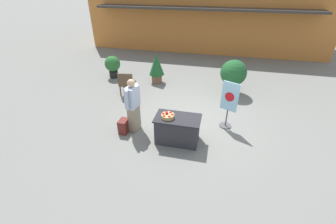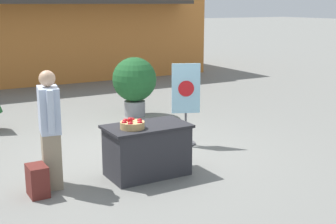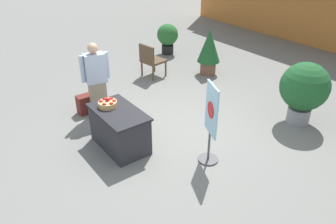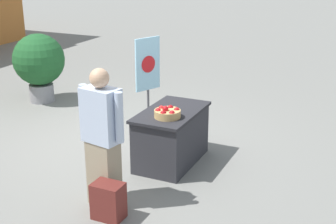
{
  "view_description": "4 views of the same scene",
  "coord_description": "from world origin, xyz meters",
  "px_view_note": "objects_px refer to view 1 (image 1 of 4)",
  "views": [
    {
      "loc": [
        0.64,
        -6.02,
        3.98
      ],
      "look_at": [
        -0.58,
        -0.87,
        0.76
      ],
      "focal_mm": 24.0,
      "sensor_mm": 36.0,
      "label": 1
    },
    {
      "loc": [
        -3.25,
        -6.92,
        2.48
      ],
      "look_at": [
        0.2,
        -0.9,
        0.87
      ],
      "focal_mm": 50.0,
      "sensor_mm": 36.0,
      "label": 2
    },
    {
      "loc": [
        4.38,
        -3.42,
        3.59
      ],
      "look_at": [
        0.28,
        -0.37,
        0.74
      ],
      "focal_mm": 35.0,
      "sensor_mm": 36.0,
      "label": 3
    },
    {
      "loc": [
        -5.7,
        -3.55,
        2.82
      ],
      "look_at": [
        0.24,
        -0.8,
        0.54
      ],
      "focal_mm": 50.0,
      "sensor_mm": 36.0,
      "label": 4
    }
  ],
  "objects_px": {
    "display_table": "(178,129)",
    "potted_plant_far_right": "(233,74)",
    "person_visitor": "(133,105)",
    "backpack": "(124,126)",
    "potted_plant_far_left": "(157,67)",
    "patio_chair": "(127,82)",
    "potted_plant_near_right": "(113,65)",
    "apple_basket": "(168,116)",
    "poster_board": "(229,104)"
  },
  "relations": [
    {
      "from": "apple_basket",
      "to": "potted_plant_far_right",
      "type": "height_order",
      "value": "potted_plant_far_right"
    },
    {
      "from": "poster_board",
      "to": "potted_plant_far_right",
      "type": "height_order",
      "value": "poster_board"
    },
    {
      "from": "display_table",
      "to": "person_visitor",
      "type": "relative_size",
      "value": 0.75
    },
    {
      "from": "person_visitor",
      "to": "poster_board",
      "type": "bearing_deg",
      "value": 26.62
    },
    {
      "from": "backpack",
      "to": "potted_plant_far_right",
      "type": "distance_m",
      "value": 4.65
    },
    {
      "from": "backpack",
      "to": "potted_plant_far_left",
      "type": "relative_size",
      "value": 0.33
    },
    {
      "from": "poster_board",
      "to": "potted_plant_far_left",
      "type": "distance_m",
      "value": 4.02
    },
    {
      "from": "poster_board",
      "to": "display_table",
      "type": "bearing_deg",
      "value": -28.18
    },
    {
      "from": "display_table",
      "to": "person_visitor",
      "type": "height_order",
      "value": "person_visitor"
    },
    {
      "from": "patio_chair",
      "to": "poster_board",
      "type": "bearing_deg",
      "value": -117.31
    },
    {
      "from": "potted_plant_far_left",
      "to": "potted_plant_far_right",
      "type": "height_order",
      "value": "potted_plant_far_right"
    },
    {
      "from": "potted_plant_near_right",
      "to": "potted_plant_far_left",
      "type": "bearing_deg",
      "value": -3.31
    },
    {
      "from": "patio_chair",
      "to": "potted_plant_near_right",
      "type": "xyz_separation_m",
      "value": [
        -1.28,
        1.52,
        0.06
      ]
    },
    {
      "from": "person_visitor",
      "to": "poster_board",
      "type": "xyz_separation_m",
      "value": [
        2.66,
        0.79,
        -0.05
      ]
    },
    {
      "from": "display_table",
      "to": "backpack",
      "type": "distance_m",
      "value": 1.62
    },
    {
      "from": "backpack",
      "to": "potted_plant_far_left",
      "type": "bearing_deg",
      "value": 90.58
    },
    {
      "from": "apple_basket",
      "to": "poster_board",
      "type": "relative_size",
      "value": 0.24
    },
    {
      "from": "backpack",
      "to": "potted_plant_near_right",
      "type": "distance_m",
      "value": 4.4
    },
    {
      "from": "apple_basket",
      "to": "potted_plant_near_right",
      "type": "bearing_deg",
      "value": 131.31
    },
    {
      "from": "backpack",
      "to": "poster_board",
      "type": "height_order",
      "value": "poster_board"
    },
    {
      "from": "apple_basket",
      "to": "poster_board",
      "type": "xyz_separation_m",
      "value": [
        1.57,
        1.09,
        -0.04
      ]
    },
    {
      "from": "display_table",
      "to": "potted_plant_far_right",
      "type": "height_order",
      "value": "potted_plant_far_right"
    },
    {
      "from": "apple_basket",
      "to": "poster_board",
      "type": "distance_m",
      "value": 1.91
    },
    {
      "from": "apple_basket",
      "to": "backpack",
      "type": "bearing_deg",
      "value": 176.27
    },
    {
      "from": "person_visitor",
      "to": "backpack",
      "type": "height_order",
      "value": "person_visitor"
    },
    {
      "from": "display_table",
      "to": "person_visitor",
      "type": "xyz_separation_m",
      "value": [
        -1.35,
        0.24,
        0.44
      ]
    },
    {
      "from": "potted_plant_far_left",
      "to": "backpack",
      "type": "bearing_deg",
      "value": -89.42
    },
    {
      "from": "potted_plant_far_right",
      "to": "backpack",
      "type": "bearing_deg",
      "value": -131.93
    },
    {
      "from": "backpack",
      "to": "potted_plant_near_right",
      "type": "xyz_separation_m",
      "value": [
        -2.11,
        3.85,
        0.37
      ]
    },
    {
      "from": "apple_basket",
      "to": "patio_chair",
      "type": "distance_m",
      "value": 3.26
    },
    {
      "from": "apple_basket",
      "to": "potted_plant_far_right",
      "type": "xyz_separation_m",
      "value": [
        1.73,
        3.52,
        -0.03
      ]
    },
    {
      "from": "apple_basket",
      "to": "potted_plant_far_left",
      "type": "relative_size",
      "value": 0.27
    },
    {
      "from": "poster_board",
      "to": "potted_plant_near_right",
      "type": "bearing_deg",
      "value": -95.85
    },
    {
      "from": "apple_basket",
      "to": "poster_board",
      "type": "bearing_deg",
      "value": 34.77
    },
    {
      "from": "backpack",
      "to": "patio_chair",
      "type": "xyz_separation_m",
      "value": [
        -0.83,
        2.32,
        0.31
      ]
    },
    {
      "from": "apple_basket",
      "to": "backpack",
      "type": "distance_m",
      "value": 1.48
    },
    {
      "from": "apple_basket",
      "to": "potted_plant_far_right",
      "type": "distance_m",
      "value": 3.92
    },
    {
      "from": "patio_chair",
      "to": "potted_plant_near_right",
      "type": "bearing_deg",
      "value": 32.26
    },
    {
      "from": "display_table",
      "to": "potted_plant_far_left",
      "type": "xyz_separation_m",
      "value": [
        -1.65,
        3.75,
        0.34
      ]
    },
    {
      "from": "backpack",
      "to": "patio_chair",
      "type": "bearing_deg",
      "value": 109.56
    },
    {
      "from": "potted_plant_far_right",
      "to": "potted_plant_far_left",
      "type": "bearing_deg",
      "value": 174.56
    },
    {
      "from": "display_table",
      "to": "apple_basket",
      "type": "relative_size",
      "value": 3.55
    },
    {
      "from": "backpack",
      "to": "potted_plant_far_left",
      "type": "height_order",
      "value": "potted_plant_far_left"
    },
    {
      "from": "person_visitor",
      "to": "potted_plant_far_left",
      "type": "xyz_separation_m",
      "value": [
        -0.3,
        3.51,
        -0.11
      ]
    },
    {
      "from": "patio_chair",
      "to": "potted_plant_far_left",
      "type": "xyz_separation_m",
      "value": [
        0.79,
        1.4,
        0.2
      ]
    },
    {
      "from": "potted_plant_far_left",
      "to": "person_visitor",
      "type": "bearing_deg",
      "value": -85.12
    },
    {
      "from": "person_visitor",
      "to": "potted_plant_near_right",
      "type": "xyz_separation_m",
      "value": [
        -2.37,
        3.63,
        -0.25
      ]
    },
    {
      "from": "apple_basket",
      "to": "patio_chair",
      "type": "height_order",
      "value": "patio_chair"
    },
    {
      "from": "potted_plant_far_left",
      "to": "potted_plant_near_right",
      "type": "bearing_deg",
      "value": 176.69
    },
    {
      "from": "potted_plant_near_right",
      "to": "potted_plant_far_left",
      "type": "distance_m",
      "value": 2.08
    }
  ]
}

